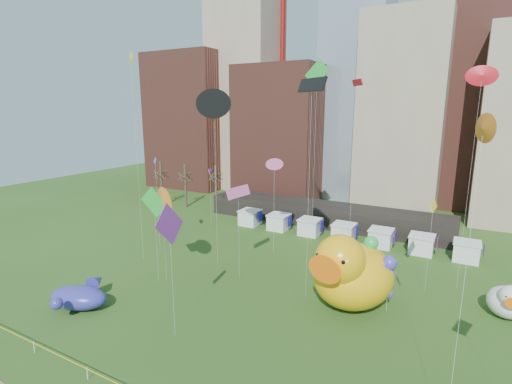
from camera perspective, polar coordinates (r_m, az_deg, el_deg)
The scene contains 24 objects.
skyline at distance 76.58m, azimuth 20.02°, elevation 14.19°, with size 101.00×23.00×68.00m.
pavilion at distance 61.71m, azimuth 10.01°, elevation -3.27°, with size 38.00×6.00×3.20m, color black.
vendor_tents at distance 54.94m, azimuth 12.88°, elevation -5.89°, with size 33.24×2.80×2.40m.
bare_trees at distance 72.48m, azimuth -10.23°, elevation 1.01°, with size 8.44×6.44×8.50m.
big_duck at distance 36.67m, azimuth 13.87°, elevation -11.48°, with size 8.84×10.45×7.45m.
small_duck at distance 41.17m, azimuth 33.27°, elevation -13.36°, with size 3.62×4.57×3.38m.
seahorse_green at distance 37.69m, azimuth 16.59°, elevation -8.66°, with size 1.42×1.76×6.51m.
seahorse_purple at distance 36.86m, azimuth 19.08°, elevation -11.34°, with size 1.58×1.86×5.31m.
whale_inflatable at distance 40.04m, azimuth -24.65°, elevation -13.83°, with size 6.06×6.93×2.40m.
kite_0 at distance 41.89m, azimuth 30.49°, elevation 14.54°, with size 1.86×0.64×21.80m.
kite_1 at distance 46.57m, azimuth 2.73°, elevation 4.09°, with size 1.28×0.98×12.10m.
kite_2 at distance 34.74m, azimuth 8.28°, elevation 15.31°, with size 3.49×2.71×20.56m.
kite_3 at distance 40.68m, azimuth -14.85°, elevation -1.57°, with size 3.16×0.55×10.17m.
kite_4 at distance 46.60m, azimuth -18.11°, elevation 18.06°, with size 1.15×0.84×24.02m.
kite_5 at distance 48.01m, azimuth -14.72°, elevation 4.37°, with size 1.51×1.51×12.11m.
kite_6 at distance 40.54m, azimuth -13.68°, elevation -1.53°, with size 2.89×1.86×10.09m.
kite_7 at distance 59.77m, azimuth -6.83°, elevation 3.11°, with size 1.00×1.66×8.87m.
kite_8 at distance 40.17m, azimuth 14.78°, elevation 14.97°, with size 1.55×1.85×20.76m.
kite_9 at distance 39.49m, azimuth -2.63°, elevation -0.02°, with size 0.88×3.55×10.12m.
kite_10 at distance 38.78m, azimuth -6.24°, elevation 12.86°, with size 2.88×0.46×19.85m.
kite_11 at distance 50.13m, azimuth 9.03°, elevation 16.62°, with size 3.33×0.34×23.92m.
kite_12 at distance 40.35m, azimuth 24.79°, elevation -1.93°, with size 0.54×2.42×9.27m.
kite_14 at distance 20.74m, azimuth 30.60°, elevation 7.84°, with size 0.70×1.35×17.79m.
kite_15 at distance 29.93m, azimuth -12.69°, elevation -4.81°, with size 0.35×3.48×11.14m.
Camera 1 is at (15.03, -14.37, 18.00)m, focal length 27.00 mm.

